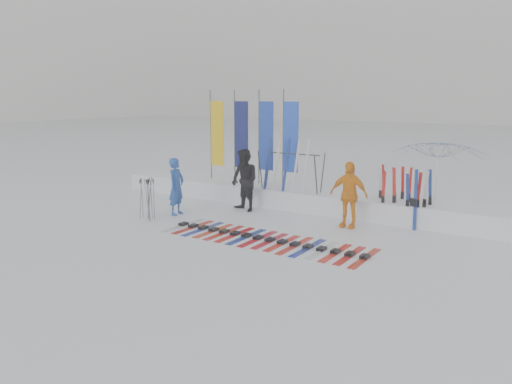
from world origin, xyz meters
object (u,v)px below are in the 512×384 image
Objects in this scene: person_blue at (176,187)px; person_black at (245,180)px; person_yellow at (348,195)px; ski_rack at (291,166)px; tent_canopy at (436,180)px; ski_row at (263,239)px.

person_black reaches higher than person_blue.
ski_rack is (-2.46, 1.19, 0.47)m from person_yellow.
ski_rack is (-4.30, -0.78, 0.18)m from tent_canopy.
ski_rack reaches higher than person_yellow.
person_blue is 3.91m from ski_row.
ski_row is at bearing -30.82° from person_black.
person_black is (1.46, 1.55, 0.11)m from person_blue.
tent_canopy is (6.82, 3.40, 0.33)m from person_blue.
ski_row is at bearing -125.78° from tent_canopy.
person_blue is at bearing -133.96° from ski_rack.
person_blue is 3.67m from ski_rack.
tent_canopy reaches higher than ski_rack.
tent_canopy is (1.84, 1.97, 0.29)m from person_yellow.
ski_rack is at bearing 108.54° from ski_row.
person_blue is 0.85× the size of ski_rack.
person_black reaches higher than ski_rack.
person_black is 1.56m from ski_rack.
tent_canopy is 4.37m from ski_rack.
person_yellow is (4.98, 1.43, 0.05)m from person_blue.
tent_canopy is 5.45m from ski_row.
person_yellow is 0.69× the size of tent_canopy.
person_yellow is 0.90× the size of ski_rack.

